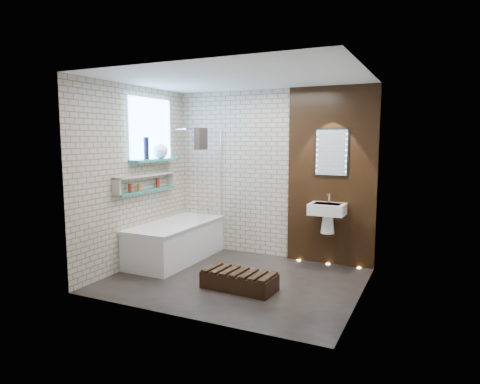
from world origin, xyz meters
The scene contains 15 objects.
ground centered at (0.00, 0.00, 0.00)m, with size 3.20×3.20×0.00m, color black.
room_shell centered at (0.00, 0.00, 1.30)m, with size 3.24×3.20×2.60m.
walnut_panel centered at (0.95, 1.27, 1.30)m, with size 1.30×0.06×2.60m, color black.
clerestory_window centered at (-1.57, 0.35, 1.90)m, with size 0.18×1.00×0.94m.
display_niche centered at (-1.53, 0.15, 1.20)m, with size 0.14×1.30×0.26m.
bathtub centered at (-1.22, 0.45, 0.29)m, with size 0.79×1.74×0.70m.
bath_screen centered at (-0.87, 0.89, 1.28)m, with size 0.01×0.78×1.40m, color white.
towel centered at (-0.87, 0.63, 1.85)m, with size 0.09×0.25×0.32m, color black.
shower_head centered at (-1.30, 0.95, 2.00)m, with size 0.18×0.18×0.02m, color silver.
washbasin centered at (0.95, 1.07, 0.79)m, with size 0.50×0.36×0.58m.
led_mirror centered at (0.95, 1.23, 1.65)m, with size 0.50×0.02×0.70m.
walnut_step centered at (0.20, -0.30, 0.10)m, with size 0.91×0.41×0.20m, color black.
niche_bottles centered at (-1.53, 0.14, 1.17)m, with size 0.06×0.70×0.15m.
sill_vases centered at (-1.50, 0.45, 1.66)m, with size 0.22×0.49×0.32m.
floor_uplights centered at (0.95, 1.20, 0.01)m, with size 0.96×0.06×0.01m.
Camera 1 is at (2.35, -4.84, 1.85)m, focal length 31.57 mm.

